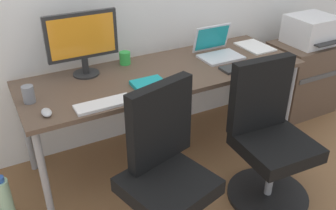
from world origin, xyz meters
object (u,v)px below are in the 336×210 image
at_px(office_chair_left, 165,177).
at_px(printer, 311,30).
at_px(side_cabinet, 302,77).
at_px(open_laptop, 217,49).
at_px(water_bottle_on_floor, 4,198).
at_px(coffee_mug, 125,58).
at_px(office_chair_right, 268,141).
at_px(desktop_monitor, 82,40).

height_order(office_chair_left, printer, office_chair_left).
bearing_deg(office_chair_left, side_cabinet, 22.10).
height_order(side_cabinet, open_laptop, open_laptop).
height_order(water_bottle_on_floor, coffee_mug, coffee_mug).
distance_m(office_chair_right, water_bottle_on_floor, 1.70).
xyz_separation_m(office_chair_right, open_laptop, (0.11, 0.76, 0.34)).
height_order(desktop_monitor, open_laptop, desktop_monitor).
bearing_deg(water_bottle_on_floor, desktop_monitor, 24.80).
relative_size(printer, water_bottle_on_floor, 1.29).
xyz_separation_m(desktop_monitor, open_laptop, (0.99, -0.14, -0.20)).
height_order(desktop_monitor, coffee_mug, desktop_monitor).
bearing_deg(coffee_mug, office_chair_right, -58.79).
xyz_separation_m(office_chair_left, open_laptop, (0.85, 0.76, 0.34)).
bearing_deg(coffee_mug, open_laptop, -15.26).
relative_size(desktop_monitor, coffee_mug, 5.22).
distance_m(office_chair_right, desktop_monitor, 1.37).
bearing_deg(side_cabinet, coffee_mug, 172.48).
bearing_deg(water_bottle_on_floor, open_laptop, 6.00).
bearing_deg(open_laptop, water_bottle_on_floor, -174.00).
xyz_separation_m(office_chair_right, printer, (1.06, 0.73, 0.36)).
relative_size(printer, desktop_monitor, 0.83).
bearing_deg(desktop_monitor, office_chair_right, -45.74).
relative_size(office_chair_right, desktop_monitor, 1.96).
height_order(side_cabinet, desktop_monitor, desktop_monitor).
xyz_separation_m(water_bottle_on_floor, desktop_monitor, (0.69, 0.32, 0.82)).
relative_size(side_cabinet, open_laptop, 2.13).
bearing_deg(printer, office_chair_right, -145.45).
relative_size(office_chair_left, printer, 2.35).
bearing_deg(desktop_monitor, printer, -5.09).
xyz_separation_m(office_chair_left, side_cabinet, (1.81, 0.73, -0.09)).
bearing_deg(open_laptop, office_chair_left, -138.12).
bearing_deg(office_chair_right, coffee_mug, 121.21).
distance_m(office_chair_right, coffee_mug, 1.16).
relative_size(water_bottle_on_floor, open_laptop, 1.00).
height_order(office_chair_left, desktop_monitor, desktop_monitor).
bearing_deg(office_chair_left, water_bottle_on_floor, 144.46).
xyz_separation_m(office_chair_left, desktop_monitor, (-0.14, 0.91, 0.54)).
height_order(office_chair_left, coffee_mug, office_chair_left).
height_order(office_chair_right, open_laptop, office_chair_right).
bearing_deg(water_bottle_on_floor, printer, 3.15).
height_order(side_cabinet, printer, printer).
height_order(printer, water_bottle_on_floor, printer).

